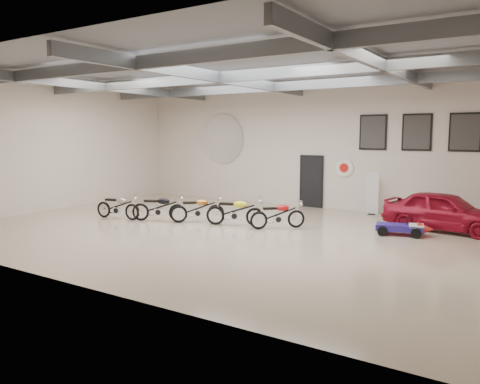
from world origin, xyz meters
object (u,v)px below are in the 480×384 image
Objects in this scene: motorcycle_red at (278,214)px; go_kart at (405,225)px; motorcycle_gold at (197,208)px; vintage_car at (444,211)px; motorcycle_yellow at (235,211)px; banner_stand at (372,192)px; motorcycle_silver at (118,206)px; motorcycle_black at (159,207)px.

go_kart is (3.71, 1.15, -0.16)m from motorcycle_red.
vintage_car reaches higher than motorcycle_gold.
motorcycle_yellow is 0.53× the size of vintage_car.
banner_stand is at bearing 109.20° from go_kart.
motorcycle_red is (5.66, 1.57, -0.01)m from motorcycle_silver.
motorcycle_silver is 0.50× the size of vintage_car.
motorcycle_black is 1.04× the size of motorcycle_gold.
motorcycle_black is 8.14m from go_kart.
banner_stand is at bearing 66.72° from vintage_car.
go_kart is 1.66m from vintage_car.
motorcycle_silver reaches higher than go_kart.
motorcycle_gold reaches higher than go_kart.
motorcycle_gold is 0.50× the size of vintage_car.
motorcycle_silver is at bearing 176.68° from motorcycle_yellow.
banner_stand is 0.46× the size of vintage_car.
banner_stand is at bearing 17.94° from motorcycle_black.
vintage_car is (2.81, -1.73, -0.22)m from banner_stand.
motorcycle_yellow is at bearing 124.06° from vintage_car.
motorcycle_red is (2.88, 0.49, -0.01)m from motorcycle_gold.
motorcycle_gold is at bearing -178.69° from go_kart.
motorcycle_silver is at bearing 172.63° from motorcycle_black.
motorcycle_silver is 0.99× the size of motorcycle_gold.
banner_stand is at bearing 22.69° from motorcycle_red.
banner_stand is 0.92× the size of motorcycle_gold.
motorcycle_silver is 4.42m from motorcycle_yellow.
motorcycle_red is at bearing -5.61° from motorcycle_yellow.
motorcycle_yellow is (-3.18, -4.62, -0.34)m from banner_stand.
go_kart is 0.46× the size of vintage_car.
motorcycle_red is (4.11, 1.09, -0.03)m from motorcycle_black.
motorcycle_black is at bearing -176.69° from go_kart.
motorcycle_black reaches higher than motorcycle_red.
motorcycle_gold is at bearing 1.55° from motorcycle_black.
vintage_car is (5.99, 2.88, 0.12)m from motorcycle_yellow.
banner_stand is at bearing 36.03° from motorcycle_yellow.
motorcycle_yellow is 6.65m from vintage_car.
banner_stand reaches higher than motorcycle_silver.
motorcycle_silver is at bearing -176.52° from go_kart.
motorcycle_black is at bearing 121.04° from vintage_car.
motorcycle_silver is 1.62m from motorcycle_black.
motorcycle_yellow reaches higher than motorcycle_red.
motorcycle_silver is at bearing 120.22° from vintage_car.
go_kart is at bearing -8.39° from motorcycle_black.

